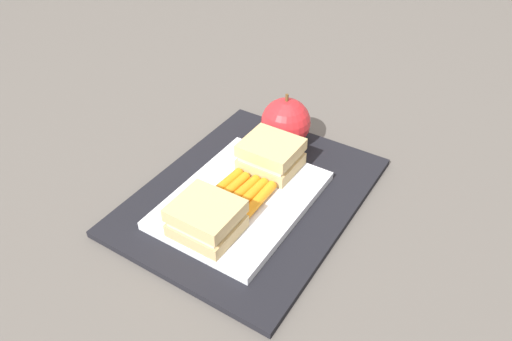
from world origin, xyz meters
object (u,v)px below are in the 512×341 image
object	(u,v)px
carrot_sticks_bundle	(241,192)
apple	(286,122)
sandwich_half_left	(206,218)
sandwich_half_right	(271,155)
food_tray	(242,199)

from	to	relation	value
carrot_sticks_bundle	apple	size ratio (longest dim) A/B	0.88
sandwich_half_left	carrot_sticks_bundle	world-z (taller)	sandwich_half_left
carrot_sticks_bundle	apple	xyz separation A→B (m)	(0.16, 0.02, 0.02)
apple	carrot_sticks_bundle	bearing A→B (deg)	-172.77
sandwich_half_left	sandwich_half_right	xyz separation A→B (m)	(0.16, 0.00, 0.00)
sandwich_half_right	food_tray	bearing A→B (deg)	180.00
food_tray	apple	world-z (taller)	apple
carrot_sticks_bundle	food_tray	bearing A→B (deg)	-73.79
sandwich_half_left	sandwich_half_right	bearing A→B (deg)	0.00
sandwich_half_right	sandwich_half_left	bearing A→B (deg)	180.00
food_tray	apple	size ratio (longest dim) A/B	2.57
carrot_sticks_bundle	sandwich_half_left	bearing A→B (deg)	-179.70
sandwich_half_left	apple	distance (m)	0.24
sandwich_half_right	carrot_sticks_bundle	world-z (taller)	sandwich_half_right
sandwich_half_right	carrot_sticks_bundle	xyz separation A→B (m)	(-0.08, 0.00, -0.02)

